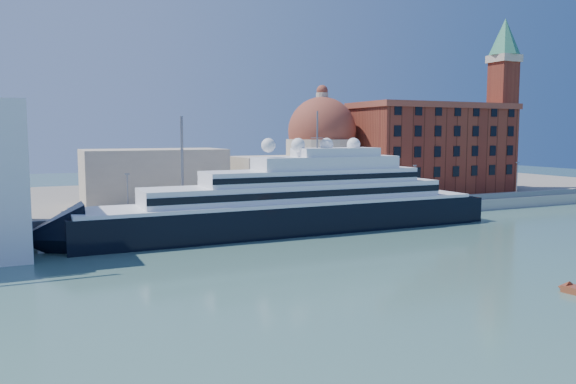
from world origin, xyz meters
TOP-DOWN VIEW (x-y plane):
  - ground at (0.00, 0.00)m, footprint 400.00×400.00m
  - quay at (0.00, 34.00)m, footprint 180.00×10.00m
  - land at (0.00, 75.00)m, footprint 260.00×72.00m
  - quay_fence at (0.00, 29.50)m, footprint 180.00×0.10m
  - superyacht at (-5.92, 23.00)m, footprint 83.69×11.60m
  - service_barge at (-38.08, 22.48)m, footprint 12.20×6.72m
  - warehouse at (52.00, 52.00)m, footprint 43.00×19.00m
  - campanile at (76.00, 52.00)m, footprint 8.40×8.40m
  - church at (6.39, 57.72)m, footprint 66.00×18.00m
  - lamp_posts at (-12.67, 32.27)m, footprint 120.80×2.40m

SIDE VIEW (x-z plane):
  - ground at x=0.00m, z-range 0.00..0.00m
  - service_barge at x=-38.08m, z-range -0.56..2.05m
  - land at x=0.00m, z-range 0.00..2.00m
  - quay at x=0.00m, z-range 0.00..2.50m
  - quay_fence at x=0.00m, z-range 2.50..3.70m
  - superyacht at x=-5.92m, z-range -8.19..16.82m
  - lamp_posts at x=-12.67m, z-range 0.84..18.84m
  - church at x=6.39m, z-range -1.84..23.66m
  - warehouse at x=52.00m, z-range 2.16..25.41m
  - campanile at x=76.00m, z-range 5.26..52.26m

